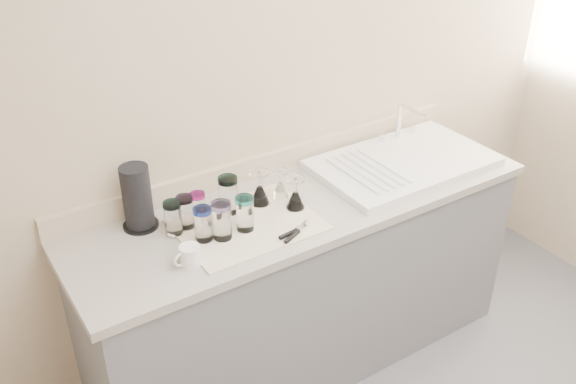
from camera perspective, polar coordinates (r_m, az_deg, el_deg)
counter_unit at (r=2.99m, az=1.40°, el=-8.02°), size 2.06×0.62×0.90m
sink_unit at (r=3.03m, az=10.17°, el=2.64°), size 0.82×0.50×0.22m
dish_towel at (r=2.57m, az=-3.63°, el=-2.89°), size 0.55×0.42×0.01m
tumbler_teal at (r=2.54m, az=-9.11°, el=-1.74°), size 0.07×0.07×0.13m
tumbler_cyan at (r=2.57m, az=-7.99°, el=-1.30°), size 0.06×0.06×0.12m
tumbler_purple at (r=2.60m, az=-5.32°, el=-0.24°), size 0.08×0.08×0.16m
tumbler_magenta at (r=2.45m, az=-7.55°, el=-2.82°), size 0.07×0.07×0.14m
tumbler_blue at (r=2.45m, az=-5.91°, el=-2.52°), size 0.08×0.08×0.15m
tumbler_lavender at (r=2.49m, az=-3.86°, el=-1.90°), size 0.07×0.07×0.14m
tumbler_extra at (r=2.51m, az=-10.18°, el=-2.26°), size 0.07×0.07×0.14m
goblet_back_left at (r=2.67m, az=-2.53°, el=-0.04°), size 0.08×0.08×0.15m
goblet_back_right at (r=2.71m, az=-0.69°, el=0.39°), size 0.07×0.07×0.12m
goblet_front_right at (r=2.64m, az=0.66°, el=-0.50°), size 0.08×0.08×0.14m
can_opener at (r=2.49m, az=0.61°, el=-3.60°), size 0.14×0.08×0.02m
white_mug at (r=2.36m, az=-8.75°, el=-5.61°), size 0.11×0.09×0.08m
paper_towel_roll at (r=2.56m, az=-13.25°, el=-0.54°), size 0.14×0.14×0.27m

